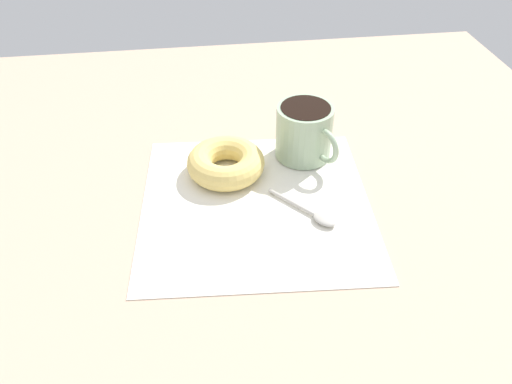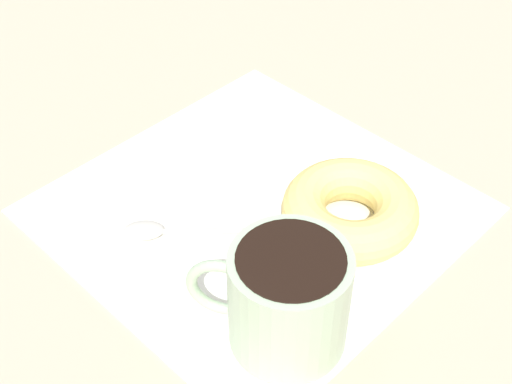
{
  "view_description": "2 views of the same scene",
  "coord_description": "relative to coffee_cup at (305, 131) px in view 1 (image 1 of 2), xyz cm",
  "views": [
    {
      "loc": [
        -8.47,
        -52.93,
        48.52
      ],
      "look_at": [
        -0.9,
        2.2,
        2.3
      ],
      "focal_mm": 35.0,
      "sensor_mm": 36.0,
      "label": 1
    },
    {
      "loc": [
        35.46,
        33.22,
        46.05
      ],
      "look_at": [
        -0.9,
        2.2,
        2.3
      ],
      "focal_mm": 50.0,
      "sensor_mm": 36.0,
      "label": 2
    }
  ],
  "objects": [
    {
      "name": "donut",
      "position": [
        -13.14,
        -3.18,
        -2.62
      ],
      "size": [
        12.2,
        12.2,
        3.93
      ],
      "primitive_type": "torus",
      "color": "#E5C66B",
      "rests_on": "napkin"
    },
    {
      "name": "coffee_cup",
      "position": [
        0.0,
        0.0,
        0.0
      ],
      "size": [
        9.09,
        11.77,
        8.88
      ],
      "color": "#9EB793",
      "rests_on": "napkin"
    },
    {
      "name": "ground_plane",
      "position": [
        -8.54,
        -13.21,
        -5.89
      ],
      "size": [
        120.0,
        120.0,
        2.0
      ],
      "primitive_type": "cube",
      "color": "tan"
    },
    {
      "name": "spoon",
      "position": [
        -1.41,
        -15.31,
        -4.19
      ],
      "size": [
        8.99,
        9.98,
        0.9
      ],
      "color": "#B7B2A8",
      "rests_on": "napkin"
    },
    {
      "name": "napkin",
      "position": [
        -9.45,
        -11.01,
        -4.74
      ],
      "size": [
        35.82,
        35.82,
        0.3
      ],
      "primitive_type": "cube",
      "rotation": [
        0.0,
        0.0,
        -0.07
      ],
      "color": "white",
      "rests_on": "ground_plane"
    }
  ]
}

